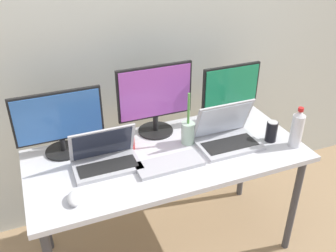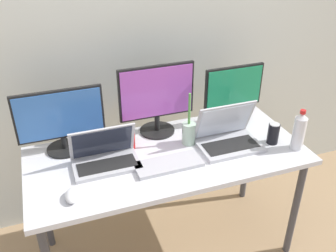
{
  "view_description": "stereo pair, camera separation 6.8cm",
  "coord_description": "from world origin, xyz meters",
  "views": [
    {
      "loc": [
        -0.65,
        -1.62,
        1.92
      ],
      "look_at": [
        0.0,
        0.0,
        0.92
      ],
      "focal_mm": 40.0,
      "sensor_mm": 36.0,
      "label": 1
    },
    {
      "loc": [
        -0.59,
        -1.64,
        1.92
      ],
      "look_at": [
        0.0,
        0.0,
        0.92
      ],
      "focal_mm": 40.0,
      "sensor_mm": 36.0,
      "label": 2
    }
  ],
  "objects": [
    {
      "name": "laptop_silver",
      "position": [
        -0.35,
        0.02,
        0.79
      ],
      "size": [
        0.35,
        0.21,
        0.22
      ],
      "color": "#B7B7BC",
      "rests_on": "work_desk"
    },
    {
      "name": "monitor_right",
      "position": [
        0.51,
        0.22,
        0.93
      ],
      "size": [
        0.39,
        0.22,
        0.37
      ],
      "color": "black",
      "rests_on": "work_desk"
    },
    {
      "name": "bamboo_vase",
      "position": [
        0.15,
        0.07,
        0.81
      ],
      "size": [
        0.08,
        0.08,
        0.32
      ],
      "color": "#B2D1B7",
      "rests_on": "work_desk"
    },
    {
      "name": "water_bottle",
      "position": [
        0.71,
        -0.2,
        0.85
      ],
      "size": [
        0.07,
        0.07,
        0.25
      ],
      "color": "silver",
      "rests_on": "work_desk"
    },
    {
      "name": "laptop_secondary",
      "position": [
        0.36,
        -0.02,
        0.8
      ],
      "size": [
        0.35,
        0.25,
        0.25
      ],
      "color": "#B7B7BC",
      "rests_on": "work_desk"
    },
    {
      "name": "mouse_by_keyboard",
      "position": [
        -0.56,
        -0.2,
        0.76
      ],
      "size": [
        0.07,
        0.11,
        0.04
      ],
      "primitive_type": "ellipsoid",
      "rotation": [
        0.0,
        0.0,
        -0.09
      ],
      "color": "silver",
      "rests_on": "work_desk"
    },
    {
      "name": "wall_back",
      "position": [
        0.0,
        0.59,
        1.3
      ],
      "size": [
        7.0,
        0.08,
        2.6
      ],
      "primitive_type": "cube",
      "color": "silver",
      "rests_on": "ground"
    },
    {
      "name": "keyboard_main",
      "position": [
        -0.04,
        -0.11,
        0.75
      ],
      "size": [
        0.36,
        0.15,
        0.02
      ],
      "primitive_type": "cube",
      "rotation": [
        0.0,
        0.0,
        0.01
      ],
      "color": "#B2B2B7",
      "rests_on": "work_desk"
    },
    {
      "name": "monitor_center",
      "position": [
        0.02,
        0.25,
        0.97
      ],
      "size": [
        0.46,
        0.21,
        0.43
      ],
      "color": "black",
      "rests_on": "work_desk"
    },
    {
      "name": "monitor_left",
      "position": [
        -0.54,
        0.24,
        0.94
      ],
      "size": [
        0.48,
        0.2,
        0.37
      ],
      "color": "black",
      "rests_on": "work_desk"
    },
    {
      "name": "soda_can_near_keyboard",
      "position": [
        -0.19,
        0.13,
        0.8
      ],
      "size": [
        0.07,
        0.07,
        0.13
      ],
      "color": "red",
      "rests_on": "work_desk"
    },
    {
      "name": "soda_can_by_laptop",
      "position": [
        0.62,
        -0.1,
        0.8
      ],
      "size": [
        0.07,
        0.07,
        0.13
      ],
      "color": "black",
      "rests_on": "work_desk"
    },
    {
      "name": "work_desk",
      "position": [
        0.0,
        0.0,
        0.67
      ],
      "size": [
        1.56,
        0.69,
        0.74
      ],
      "color": "#424247",
      "rests_on": "ground"
    },
    {
      "name": "ground_plane",
      "position": [
        0.0,
        0.0,
        0.0
      ],
      "size": [
        16.0,
        16.0,
        0.0
      ],
      "primitive_type": "plane",
      "color": "#9E7F5B"
    }
  ]
}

